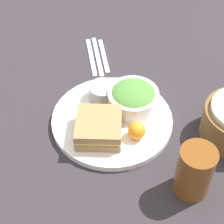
# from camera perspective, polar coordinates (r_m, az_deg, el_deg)

# --- Properties ---
(ground_plane) EXTENTS (4.00, 4.00, 0.00)m
(ground_plane) POSITION_cam_1_polar(r_m,az_deg,el_deg) (0.90, 0.00, -1.56)
(ground_plane) COLOR #2D282D
(plate) EXTENTS (0.29, 0.29, 0.02)m
(plate) POSITION_cam_1_polar(r_m,az_deg,el_deg) (0.90, 0.00, -1.22)
(plate) COLOR white
(plate) RESTS_ON ground_plane
(sandwich) EXTENTS (0.13, 0.12, 0.05)m
(sandwich) POSITION_cam_1_polar(r_m,az_deg,el_deg) (0.84, -2.03, -2.36)
(sandwich) COLOR #A37A4C
(sandwich) RESTS_ON plate
(salad_bowl) EXTENTS (0.12, 0.12, 0.06)m
(salad_bowl) POSITION_cam_1_polar(r_m,az_deg,el_deg) (0.90, 3.23, 2.26)
(salad_bowl) COLOR white
(salad_bowl) RESTS_ON plate
(dressing_cup) EXTENTS (0.07, 0.07, 0.04)m
(dressing_cup) POSITION_cam_1_polar(r_m,az_deg,el_deg) (0.92, -1.44, 3.05)
(dressing_cup) COLOR #99999E
(dressing_cup) RESTS_ON plate
(orange_wedge) EXTENTS (0.04, 0.04, 0.04)m
(orange_wedge) POSITION_cam_1_polar(r_m,az_deg,el_deg) (0.84, 3.81, -2.85)
(orange_wedge) COLOR orange
(orange_wedge) RESTS_ON plate
(drink_glass) EXTENTS (0.07, 0.07, 0.12)m
(drink_glass) POSITION_cam_1_polar(r_m,az_deg,el_deg) (0.76, 12.44, -8.84)
(drink_glass) COLOR brown
(drink_glass) RESTS_ON ground_plane
(fork) EXTENTS (0.16, 0.08, 0.01)m
(fork) POSITION_cam_1_polar(r_m,az_deg,el_deg) (1.08, -3.17, 8.45)
(fork) COLOR silver
(fork) RESTS_ON ground_plane
(knife) EXTENTS (0.17, 0.09, 0.01)m
(knife) POSITION_cam_1_polar(r_m,az_deg,el_deg) (1.09, -2.22, 8.55)
(knife) COLOR silver
(knife) RESTS_ON ground_plane
(spoon) EXTENTS (0.14, 0.08, 0.01)m
(spoon) POSITION_cam_1_polar(r_m,az_deg,el_deg) (1.09, -1.27, 8.65)
(spoon) COLOR silver
(spoon) RESTS_ON ground_plane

